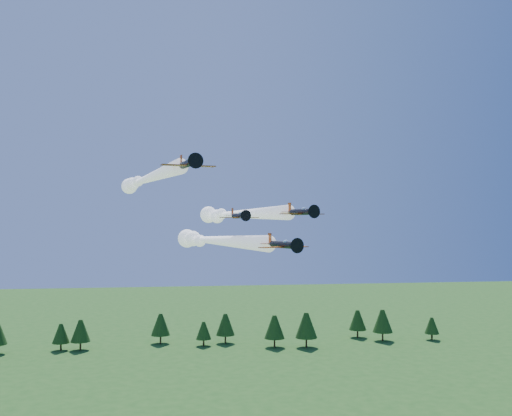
{
  "coord_description": "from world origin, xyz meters",
  "views": [
    {
      "loc": [
        -12.16,
        -87.87,
        42.21
      ],
      "look_at": [
        0.66,
        0.0,
        44.65
      ],
      "focal_mm": 40.0,
      "sensor_mm": 36.0,
      "label": 1
    }
  ],
  "objects": [
    {
      "name": "plane_right",
      "position": [
        0.37,
        25.87,
        44.09
      ],
      "size": [
        18.07,
        44.31,
        3.7
      ],
      "rotation": [
        0.0,
        0.0,
        0.31
      ],
      "color": "black",
      "rests_on": "ground"
    },
    {
      "name": "plane_left",
      "position": [
        -17.56,
        30.14,
        51.31
      ],
      "size": [
        18.64,
        58.2,
        3.7
      ],
      "rotation": [
        0.0,
        0.0,
        0.24
      ],
      "color": "black",
      "rests_on": "ground"
    },
    {
      "name": "plane_lead",
      "position": [
        -4.88,
        15.67,
        39.19
      ],
      "size": [
        18.68,
        42.35,
        3.7
      ],
      "rotation": [
        0.0,
        0.0,
        0.34
      ],
      "color": "black",
      "rests_on": "ground"
    },
    {
      "name": "plane_slot",
      "position": [
        -1.37,
        5.95,
        43.5
      ],
      "size": [
        6.63,
        7.29,
        2.31
      ],
      "rotation": [
        0.0,
        0.0,
        0.22
      ],
      "color": "black",
      "rests_on": "ground"
    },
    {
      "name": "treeline",
      "position": [
        -10.51,
        108.28,
        6.81
      ],
      "size": [
        171.12,
        21.6,
        11.99
      ],
      "color": "#382314",
      "rests_on": "ground"
    }
  ]
}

